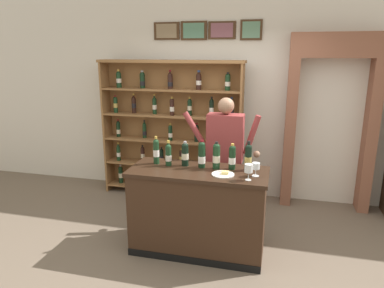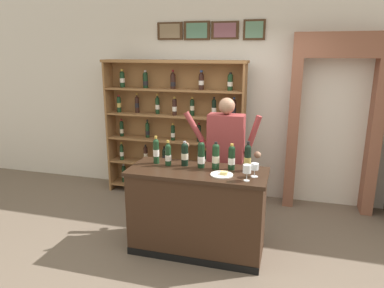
{
  "view_description": "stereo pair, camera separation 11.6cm",
  "coord_description": "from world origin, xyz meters",
  "px_view_note": "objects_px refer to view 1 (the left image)",
  "views": [
    {
      "loc": [
        0.76,
        -3.51,
        2.2
      ],
      "look_at": [
        -0.19,
        0.27,
        1.17
      ],
      "focal_mm": 33.1,
      "sensor_mm": 36.0,
      "label": 1
    },
    {
      "loc": [
        0.87,
        -3.48,
        2.2
      ],
      "look_at": [
        -0.19,
        0.27,
        1.17
      ],
      "focal_mm": 33.1,
      "sensor_mm": 36.0,
      "label": 2
    }
  ],
  "objects_px": {
    "tasting_bottle_rosso": "(185,154)",
    "wine_glass_spare": "(256,167)",
    "wine_shelf": "(172,126)",
    "tasting_bottle_brunello": "(202,155)",
    "shopkeeper": "(225,149)",
    "tasting_bottle_chianti": "(156,151)",
    "tasting_bottle_prosecco": "(168,154)",
    "wine_glass_right": "(249,169)",
    "tasting_bottle_riserva": "(248,157)",
    "cheese_plate": "(223,174)",
    "tasting_bottle_bianco": "(216,156)",
    "tasting_bottle_grappa": "(232,157)",
    "tasting_counter": "(198,211)"
  },
  "relations": [
    {
      "from": "tasting_bottle_brunello",
      "to": "tasting_bottle_bianco",
      "type": "distance_m",
      "value": 0.16
    },
    {
      "from": "wine_shelf",
      "to": "tasting_bottle_brunello",
      "type": "relative_size",
      "value": 7.04
    },
    {
      "from": "tasting_bottle_chianti",
      "to": "tasting_bottle_bianco",
      "type": "distance_m",
      "value": 0.69
    },
    {
      "from": "shopkeeper",
      "to": "tasting_bottle_chianti",
      "type": "distance_m",
      "value": 0.88
    },
    {
      "from": "tasting_bottle_rosso",
      "to": "tasting_bottle_riserva",
      "type": "distance_m",
      "value": 0.69
    },
    {
      "from": "tasting_bottle_prosecco",
      "to": "tasting_bottle_rosso",
      "type": "height_order",
      "value": "tasting_bottle_prosecco"
    },
    {
      "from": "tasting_bottle_brunello",
      "to": "cheese_plate",
      "type": "distance_m",
      "value": 0.35
    },
    {
      "from": "tasting_bottle_rosso",
      "to": "wine_glass_spare",
      "type": "xyz_separation_m",
      "value": [
        0.79,
        -0.16,
        -0.04
      ]
    },
    {
      "from": "tasting_bottle_riserva",
      "to": "cheese_plate",
      "type": "distance_m",
      "value": 0.34
    },
    {
      "from": "tasting_bottle_brunello",
      "to": "tasting_bottle_grappa",
      "type": "relative_size",
      "value": 1.08
    },
    {
      "from": "tasting_bottle_bianco",
      "to": "tasting_bottle_grappa",
      "type": "height_order",
      "value": "tasting_bottle_bianco"
    },
    {
      "from": "tasting_bottle_chianti",
      "to": "cheese_plate",
      "type": "xyz_separation_m",
      "value": [
        0.8,
        -0.19,
        -0.14
      ]
    },
    {
      "from": "tasting_bottle_bianco",
      "to": "tasting_bottle_rosso",
      "type": "bearing_deg",
      "value": 176.85
    },
    {
      "from": "wine_glass_right",
      "to": "wine_glass_spare",
      "type": "relative_size",
      "value": 1.16
    },
    {
      "from": "shopkeeper",
      "to": "wine_glass_right",
      "type": "distance_m",
      "value": 0.89
    },
    {
      "from": "tasting_bottle_grappa",
      "to": "cheese_plate",
      "type": "distance_m",
      "value": 0.25
    },
    {
      "from": "tasting_bottle_brunello",
      "to": "wine_glass_spare",
      "type": "height_order",
      "value": "tasting_bottle_brunello"
    },
    {
      "from": "tasting_bottle_brunello",
      "to": "tasting_bottle_bianco",
      "type": "height_order",
      "value": "tasting_bottle_brunello"
    },
    {
      "from": "tasting_bottle_brunello",
      "to": "tasting_bottle_prosecco",
      "type": "bearing_deg",
      "value": -176.93
    },
    {
      "from": "shopkeeper",
      "to": "tasting_bottle_bianco",
      "type": "distance_m",
      "value": 0.54
    },
    {
      "from": "tasting_bottle_bianco",
      "to": "wine_glass_right",
      "type": "distance_m",
      "value": 0.46
    },
    {
      "from": "wine_shelf",
      "to": "tasting_bottle_brunello",
      "type": "height_order",
      "value": "wine_shelf"
    },
    {
      "from": "tasting_counter",
      "to": "shopkeeper",
      "type": "bearing_deg",
      "value": 73.43
    },
    {
      "from": "tasting_bottle_chianti",
      "to": "wine_glass_right",
      "type": "relative_size",
      "value": 1.92
    },
    {
      "from": "tasting_bottle_riserva",
      "to": "tasting_bottle_bianco",
      "type": "bearing_deg",
      "value": -175.92
    },
    {
      "from": "wine_shelf",
      "to": "tasting_bottle_brunello",
      "type": "bearing_deg",
      "value": -60.96
    },
    {
      "from": "wine_shelf",
      "to": "wine_glass_spare",
      "type": "xyz_separation_m",
      "value": [
        1.37,
        -1.54,
        -0.04
      ]
    },
    {
      "from": "wine_shelf",
      "to": "tasting_counter",
      "type": "relative_size",
      "value": 1.45
    },
    {
      "from": "wine_shelf",
      "to": "wine_glass_right",
      "type": "distance_m",
      "value": 2.13
    },
    {
      "from": "wine_glass_right",
      "to": "cheese_plate",
      "type": "bearing_deg",
      "value": 161.03
    },
    {
      "from": "shopkeeper",
      "to": "tasting_bottle_rosso",
      "type": "xyz_separation_m",
      "value": [
        -0.36,
        -0.51,
        0.06
      ]
    },
    {
      "from": "tasting_bottle_rosso",
      "to": "cheese_plate",
      "type": "xyz_separation_m",
      "value": [
        0.46,
        -0.2,
        -0.13
      ]
    },
    {
      "from": "wine_glass_right",
      "to": "cheese_plate",
      "type": "distance_m",
      "value": 0.3
    },
    {
      "from": "tasting_bottle_chianti",
      "to": "cheese_plate",
      "type": "relative_size",
      "value": 1.36
    },
    {
      "from": "tasting_bottle_brunello",
      "to": "tasting_bottle_riserva",
      "type": "height_order",
      "value": "tasting_bottle_riserva"
    },
    {
      "from": "wine_glass_right",
      "to": "wine_glass_spare",
      "type": "bearing_deg",
      "value": 65.92
    },
    {
      "from": "tasting_bottle_prosecco",
      "to": "wine_glass_spare",
      "type": "xyz_separation_m",
      "value": [
        0.97,
        -0.12,
        -0.03
      ]
    },
    {
      "from": "shopkeeper",
      "to": "tasting_bottle_grappa",
      "type": "xyz_separation_m",
      "value": [
        0.16,
        -0.51,
        0.06
      ]
    },
    {
      "from": "tasting_bottle_riserva",
      "to": "tasting_bottle_brunello",
      "type": "bearing_deg",
      "value": -177.44
    },
    {
      "from": "tasting_bottle_riserva",
      "to": "tasting_bottle_chianti",
      "type": "bearing_deg",
      "value": -179.22
    },
    {
      "from": "shopkeeper",
      "to": "tasting_bottle_prosecco",
      "type": "bearing_deg",
      "value": -134.68
    },
    {
      "from": "wine_shelf",
      "to": "wine_glass_spare",
      "type": "distance_m",
      "value": 2.06
    },
    {
      "from": "tasting_bottle_bianco",
      "to": "tasting_bottle_riserva",
      "type": "height_order",
      "value": "tasting_bottle_riserva"
    },
    {
      "from": "tasting_bottle_chianti",
      "to": "tasting_bottle_prosecco",
      "type": "distance_m",
      "value": 0.16
    },
    {
      "from": "wine_glass_spare",
      "to": "cheese_plate",
      "type": "relative_size",
      "value": 0.61
    },
    {
      "from": "tasting_bottle_bianco",
      "to": "tasting_bottle_riserva",
      "type": "bearing_deg",
      "value": 4.08
    },
    {
      "from": "tasting_bottle_rosso",
      "to": "tasting_bottle_chianti",
      "type": "bearing_deg",
      "value": -178.38
    },
    {
      "from": "tasting_counter",
      "to": "tasting_bottle_chianti",
      "type": "height_order",
      "value": "tasting_bottle_chianti"
    },
    {
      "from": "tasting_bottle_chianti",
      "to": "shopkeeper",
      "type": "bearing_deg",
      "value": 36.82
    },
    {
      "from": "tasting_bottle_prosecco",
      "to": "tasting_bottle_rosso",
      "type": "bearing_deg",
      "value": 11.8
    }
  ]
}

